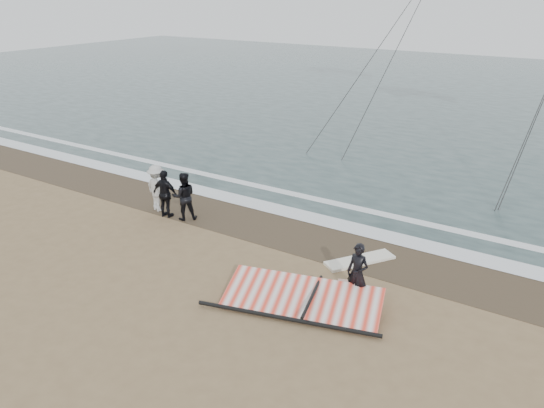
% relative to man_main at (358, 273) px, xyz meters
% --- Properties ---
extents(ground, '(120.00, 120.00, 0.00)m').
position_rel_man_main_xyz_m(ground, '(-2.07, -1.77, -0.83)').
color(ground, '#8C704C').
rests_on(ground, ground).
extents(sea, '(120.00, 54.00, 0.02)m').
position_rel_man_main_xyz_m(sea, '(-2.07, 31.23, -0.81)').
color(sea, '#233838').
rests_on(sea, ground).
extents(wet_sand, '(120.00, 2.80, 0.01)m').
position_rel_man_main_xyz_m(wet_sand, '(-2.07, 2.73, -0.82)').
color(wet_sand, '#4C3D2B').
rests_on(wet_sand, ground).
extents(foam_near, '(120.00, 0.90, 0.01)m').
position_rel_man_main_xyz_m(foam_near, '(-2.07, 4.13, -0.80)').
color(foam_near, white).
rests_on(foam_near, sea).
extents(foam_far, '(120.00, 0.45, 0.01)m').
position_rel_man_main_xyz_m(foam_far, '(-2.07, 5.83, -0.80)').
color(foam_far, white).
rests_on(foam_far, sea).
extents(man_main, '(0.65, 0.47, 1.65)m').
position_rel_man_main_xyz_m(man_main, '(0.00, 0.00, 0.00)').
color(man_main, black).
rests_on(man_main, ground).
extents(board_white, '(1.44, 2.35, 0.09)m').
position_rel_man_main_xyz_m(board_white, '(-0.10, -0.33, -0.78)').
color(board_white, silver).
rests_on(board_white, ground).
extents(board_cream, '(1.75, 2.17, 0.09)m').
position_rel_man_main_xyz_m(board_cream, '(-0.77, 2.03, -0.78)').
color(board_cream, white).
rests_on(board_cream, ground).
extents(trio_cluster, '(2.58, 1.11, 1.78)m').
position_rel_man_main_xyz_m(trio_cluster, '(-8.19, 1.61, 0.06)').
color(trio_cluster, black).
rests_on(trio_cluster, ground).
extents(sail_rig, '(4.65, 2.72, 0.52)m').
position_rel_man_main_xyz_m(sail_rig, '(-1.11, -0.98, -0.63)').
color(sail_rig, black).
rests_on(sail_rig, ground).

